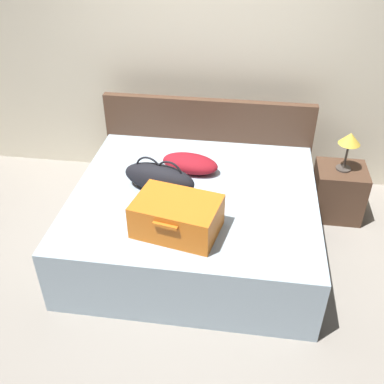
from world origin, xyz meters
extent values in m
plane|color=gray|center=(0.00, 0.00, 0.00)|extent=(12.00, 12.00, 0.00)
cube|color=beige|center=(0.00, 1.65, 1.30)|extent=(8.00, 0.10, 2.60)
cube|color=#99ADBC|center=(0.00, 0.40, 0.27)|extent=(1.95, 1.76, 0.55)
cube|color=#4C3323|center=(0.00, 1.32, 0.48)|extent=(1.99, 0.08, 0.96)
cube|color=#D16619|center=(-0.06, -0.08, 0.65)|extent=(0.65, 0.50, 0.20)
cube|color=#28282D|center=(-0.06, -0.08, 0.68)|extent=(0.57, 0.44, 0.14)
cube|color=black|center=(-0.17, -0.11, 0.77)|extent=(0.17, 0.13, 0.05)
cube|color=black|center=(0.04, -0.06, 0.77)|extent=(0.11, 0.08, 0.04)
cube|color=#D16619|center=(-0.06, -0.08, 0.78)|extent=(0.65, 0.50, 0.05)
cube|color=#D16619|center=(-0.10, -0.29, 0.75)|extent=(0.18, 0.06, 0.02)
ellipsoid|color=black|center=(-0.28, 0.40, 0.67)|extent=(0.63, 0.35, 0.24)
torus|color=black|center=(-0.37, 0.42, 0.73)|extent=(0.22, 0.07, 0.22)
torus|color=black|center=(-0.19, 0.37, 0.73)|extent=(0.22, 0.07, 0.22)
ellipsoid|color=maroon|center=(-0.08, 0.73, 0.62)|extent=(0.53, 0.34, 0.15)
cube|color=#4C3323|center=(1.26, 1.03, 0.25)|extent=(0.44, 0.40, 0.49)
cylinder|color=#3F3833|center=(1.26, 1.03, 0.50)|extent=(0.13, 0.13, 0.01)
cylinder|color=#4C443D|center=(1.26, 1.03, 0.63)|extent=(0.02, 0.02, 0.24)
cone|color=gold|center=(1.26, 1.03, 0.80)|extent=(0.19, 0.19, 0.10)
camera|label=1|loc=(0.39, -2.50, 2.60)|focal=41.66mm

